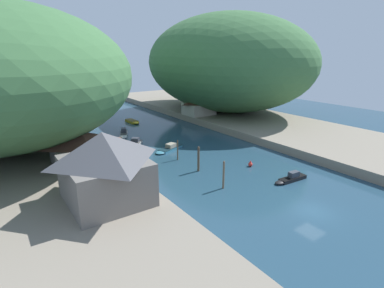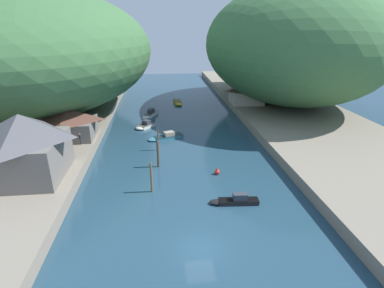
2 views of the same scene
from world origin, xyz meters
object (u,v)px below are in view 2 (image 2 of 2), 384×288
Objects in this scene: boat_yellow_tender at (165,137)px; waterfront_building at (24,145)px; boat_moored_right at (178,103)px; boat_red_skiff at (145,126)px; boat_navy_launch at (150,114)px; channel_buoy_near at (217,172)px; boat_near_quay at (234,201)px; person_on_quay at (67,154)px; person_by_boathouse at (80,138)px; boathouse_shed at (68,123)px; right_bank_cottage at (247,94)px.

waterfront_building is at bearing 111.82° from boat_yellow_tender.
boat_red_skiff reaches higher than boat_moored_right.
boat_navy_launch is 27.66m from channel_buoy_near.
boat_near_quay is 6.72m from channel_buoy_near.
person_by_boathouse is at bearing -6.48° from person_on_quay.
boat_moored_right is 11.54m from boat_navy_launch.
channel_buoy_near is at bearing 133.49° from boat_navy_launch.
boat_yellow_tender is 21.14m from boat_near_quay.
channel_buoy_near is at bearing -175.51° from boat_yellow_tender.
boat_moored_right is (3.49, 22.48, -0.00)m from boat_yellow_tender.
boat_moored_right is at bearing -29.90° from person_on_quay.
boathouse_shed is at bearing 150.44° from channel_buoy_near.
right_bank_cottage reaches higher than boat_moored_right.
boat_moored_right is 5.14× the size of channel_buoy_near.
person_by_boathouse reaches higher than boat_yellow_tender.
boat_red_skiff is 21.57m from channel_buoy_near.
right_bank_cottage is 36.74m from person_by_boathouse.
boat_navy_launch reaches higher than boat_yellow_tender.
boat_red_skiff is 18.85m from person_on_quay.
right_bank_cottage is 21.32m from boat_navy_launch.
boat_near_quay reaches higher than channel_buoy_near.
right_bank_cottage is 1.16× the size of boat_yellow_tender.
waterfront_building is 30.25m from boat_navy_launch.
right_bank_cottage is 1.35× the size of boat_near_quay.
person_on_quay is (2.06, -8.99, -1.36)m from boathouse_shed.
person_by_boathouse is at bearing 154.93° from channel_buoy_near.
boat_red_skiff is at bearing 11.03° from boat_yellow_tender.
boat_yellow_tender is 3.64× the size of person_on_quay.
right_bank_cottage is 31.83m from channel_buoy_near.
waterfront_building reaches higher than channel_buoy_near.
boat_moored_right is at bearing -29.13° from boat_yellow_tender.
person_by_boathouse is at bearing 90.89° from boat_yellow_tender.
person_by_boathouse is at bearing -53.69° from boathouse_shed.
boat_yellow_tender is at bearing 6.32° from boathouse_shed.
right_bank_cottage is (32.60, 17.62, -0.33)m from boathouse_shed.
boat_navy_launch is at bearing -26.58° from person_on_quay.
boat_near_quay is 42.65m from boat_moored_right.
person_on_quay is at bearing 67.84° from boat_near_quay.
boathouse_shed is 37.06m from right_bank_cottage.
boat_red_skiff is at bearing 108.13° from boat_navy_launch.
person_on_quay is (3.17, 3.55, -2.84)m from waterfront_building.
right_bank_cottage is at bearing 67.94° from channel_buoy_near.
waterfront_building is 2.22× the size of boat_red_skiff.
boat_yellow_tender is at bearing 76.63° from boat_moored_right.
boat_yellow_tender is 1.49× the size of boat_red_skiff.
person_on_quay is 1.00× the size of person_by_boathouse.
boat_red_skiff is at bearing 62.36° from boat_moored_right.
waterfront_building is 5.42× the size of person_by_boathouse.
channel_buoy_near is at bearing -29.56° from boathouse_shed.
channel_buoy_near is (-0.56, 6.69, 0.02)m from boat_near_quay.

